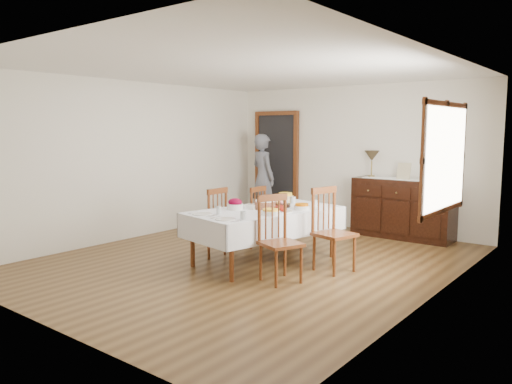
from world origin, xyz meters
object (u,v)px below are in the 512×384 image
Objects in this scene: table_lamp at (372,157)px; chair_right_near at (278,238)px; chair_left_near at (211,221)px; dining_table at (265,216)px; chair_right_far at (331,229)px; chair_left_far at (252,216)px; person at (263,175)px; sideboard at (403,209)px.

chair_right_near is at bearing -83.76° from table_lamp.
chair_left_near is at bearing -110.64° from table_lamp.
chair_left_near is (-0.81, -0.21, -0.14)m from dining_table.
table_lamp reaches higher than chair_right_far.
person is (-1.19, 1.85, 0.44)m from chair_left_far.
chair_left_near is 3.22m from table_lamp.
sideboard is 1.04m from table_lamp.
table_lamp reaches higher than chair_left_far.
dining_table is 0.97m from chair_left_far.
chair_right_far is 2.69m from table_lamp.
chair_left_near reaches higher than sideboard.
sideboard is at bearing -154.80° from person.
person is at bearing 61.96° from chair_right_near.
dining_table is at bearing -108.38° from sideboard.
chair_right_far is (0.27, 0.79, 0.02)m from chair_right_near.
dining_table is at bearing 117.68° from chair_right_far.
chair_right_near reaches higher than chair_left_near.
chair_right_far reaches higher than dining_table.
chair_right_near reaches higher than dining_table.
dining_table is 2.14× the size of chair_right_far.
sideboard is 3.58× the size of table_lamp.
chair_right_far is 2.33× the size of table_lamp.
chair_right_near is 3.26m from sideboard.
chair_left_near is at bearing -6.54° from chair_left_far.
chair_right_near is at bearing 176.11° from chair_right_far.
chair_right_near reaches higher than sideboard.
sideboard reaches higher than chair_left_far.
person is (-2.83, 2.27, 0.38)m from chair_right_far.
chair_right_near is (1.45, -0.37, 0.02)m from chair_left_near.
person is (-1.91, 2.48, 0.28)m from dining_table.
chair_right_far is 0.58× the size of person.
dining_table is 1.39× the size of sideboard.
chair_right_far is 2.46m from sideboard.
dining_table is 1.25× the size of person.
chair_left_far reaches higher than dining_table.
chair_right_near is at bearing 76.22° from chair_left_near.
chair_left_near is 1.77m from chair_right_far.
chair_left_near is 0.96× the size of chair_right_near.
chair_right_near is at bearing -94.25° from sideboard.
chair_right_near is at bearing -30.46° from dining_table.
person reaches higher than chair_left_far.
table_lamp is (2.20, 0.22, 0.42)m from person.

